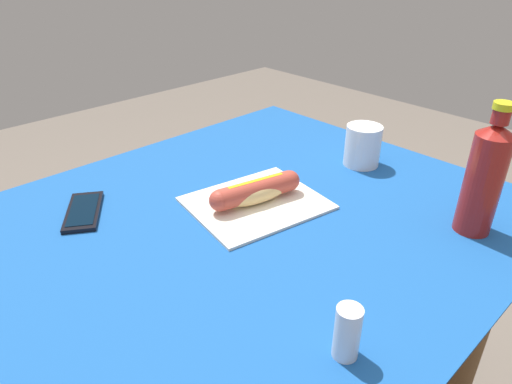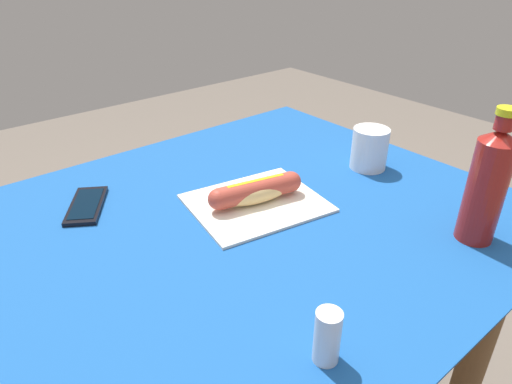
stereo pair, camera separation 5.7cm
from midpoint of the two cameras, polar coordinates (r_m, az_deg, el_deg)
name	(u,v)px [view 1 (the left image)]	position (r m, az deg, el deg)	size (l,w,h in m)	color
dining_table	(252,267)	(1.01, -2.18, -9.35)	(1.07, 0.93, 0.73)	brown
paper_wrapper	(256,203)	(0.97, -1.67, -1.42)	(0.27, 0.23, 0.01)	silver
hot_dog	(256,191)	(0.96, -1.70, 0.10)	(0.21, 0.09, 0.05)	#E5BC75
cell_phone	(84,211)	(1.02, -22.25, -2.27)	(0.14, 0.16, 0.01)	black
soda_bottle	(484,177)	(0.92, 25.06, 1.63)	(0.07, 0.07, 0.26)	maroon
drinking_cup	(363,146)	(1.15, 11.81, 5.68)	(0.09, 0.09, 0.10)	white
salt_shaker	(347,332)	(0.64, 8.72, -17.01)	(0.04, 0.04, 0.08)	silver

